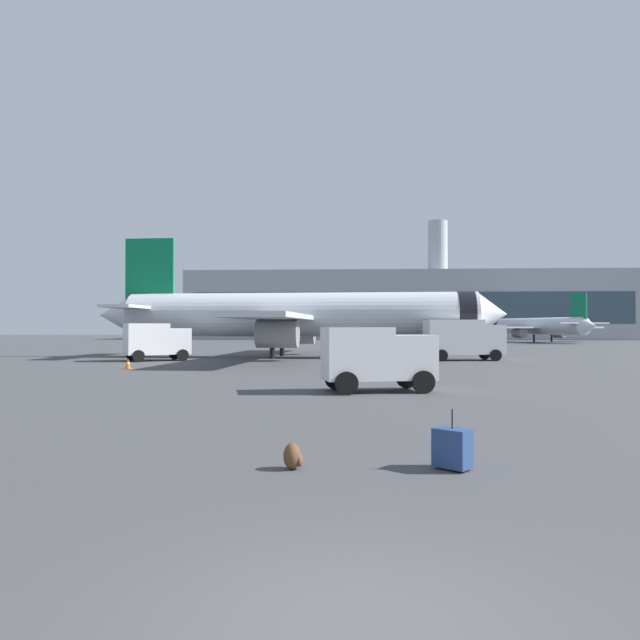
% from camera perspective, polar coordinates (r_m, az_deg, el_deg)
% --- Properties ---
extents(ground_plane, '(400.00, 400.00, 0.00)m').
position_cam_1_polar(ground_plane, '(5.78, 3.49, -27.25)').
color(ground_plane, '#424244').
extents(airplane_at_gate, '(35.74, 32.21, 10.50)m').
position_cam_1_polar(airplane_at_gate, '(51.43, -2.16, 0.47)').
color(airplane_at_gate, silver).
rests_on(airplane_at_gate, ground).
extents(airplane_taxiing, '(24.27, 26.50, 8.06)m').
position_cam_1_polar(airplane_taxiing, '(111.84, 20.12, -0.57)').
color(airplane_taxiing, silver).
rests_on(airplane_taxiing, ground).
extents(service_truck, '(5.23, 4.42, 2.90)m').
position_cam_1_polar(service_truck, '(47.96, -15.39, -1.87)').
color(service_truck, white).
rests_on(service_truck, ground).
extents(fuel_truck, '(6.24, 3.31, 3.20)m').
position_cam_1_polar(fuel_truck, '(48.13, 13.51, -1.67)').
color(fuel_truck, white).
rests_on(fuel_truck, ground).
extents(cargo_van, '(4.74, 3.15, 2.60)m').
position_cam_1_polar(cargo_van, '(24.15, 5.43, -3.42)').
color(cargo_van, white).
rests_on(cargo_van, ground).
extents(safety_cone_near, '(0.44, 0.44, 0.74)m').
position_cam_1_polar(safety_cone_near, '(53.21, 0.15, -3.12)').
color(safety_cone_near, '#F2590C').
rests_on(safety_cone_near, ground).
extents(safety_cone_mid, '(0.44, 0.44, 0.60)m').
position_cam_1_polar(safety_cone_mid, '(61.36, 1.40, -2.86)').
color(safety_cone_mid, '#F2590C').
rests_on(safety_cone_mid, ground).
extents(safety_cone_far, '(0.44, 0.44, 0.63)m').
position_cam_1_polar(safety_cone_far, '(38.99, -17.91, -4.03)').
color(safety_cone_far, '#F2590C').
rests_on(safety_cone_far, ground).
extents(rolling_suitcase, '(0.75, 0.72, 1.10)m').
position_cam_1_polar(rolling_suitcase, '(11.33, 12.55, -11.88)').
color(rolling_suitcase, navy).
rests_on(rolling_suitcase, ground).
extents(traveller_backpack, '(0.36, 0.40, 0.48)m').
position_cam_1_polar(traveller_backpack, '(11.13, -2.61, -12.93)').
color(traveller_backpack, brown).
rests_on(traveller_backpack, ground).
extents(terminal_building, '(96.57, 22.78, 26.87)m').
position_cam_1_polar(terminal_building, '(137.10, 8.20, 1.35)').
color(terminal_building, '#9EA3AD').
rests_on(terminal_building, ground).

